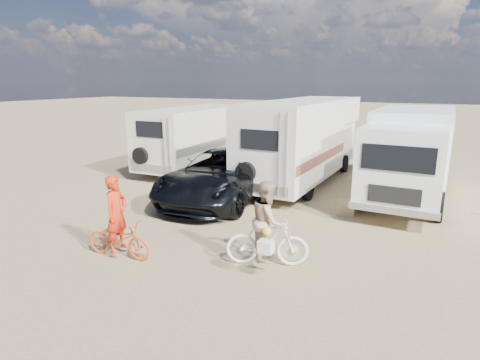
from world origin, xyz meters
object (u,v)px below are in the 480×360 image
at_px(box_truck, 409,155).
at_px(rv_main, 304,142).
at_px(rider_woman, 267,228).
at_px(bike_man, 118,239).
at_px(cooler, 266,190).
at_px(bike_woman, 267,242).
at_px(crate, 346,208).
at_px(rv_left, 195,138).
at_px(dark_suv, 223,175).
at_px(rider_man, 117,221).

bearing_deg(box_truck, rv_main, 171.20).
relative_size(box_truck, rider_woman, 4.06).
relative_size(bike_man, cooler, 3.05).
bearing_deg(bike_man, bike_woman, -76.56).
bearing_deg(crate, rv_left, 154.70).
bearing_deg(cooler, bike_man, -77.93).
bearing_deg(dark_suv, rider_man, -91.83).
distance_m(rv_main, rider_man, 8.84).
bearing_deg(rv_left, rider_woman, -50.54).
height_order(dark_suv, rider_man, rider_man).
relative_size(dark_suv, bike_man, 3.62).
height_order(box_truck, crate, box_truck).
relative_size(rv_left, cooler, 12.10).
bearing_deg(cooler, crate, 9.66).
relative_size(rv_main, rider_man, 4.64).
bearing_deg(bike_man, dark_suv, -4.94).
bearing_deg(box_truck, bike_man, -123.09).
bearing_deg(bike_woman, crate, -31.82).
bearing_deg(bike_man, box_truck, -40.34).
relative_size(box_truck, rider_man, 4.04).
relative_size(bike_woman, rider_woman, 1.05).
bearing_deg(rider_man, dark_suv, -4.94).
bearing_deg(rv_main, rider_man, -98.09).
height_order(rider_man, rider_woman, rider_man).
height_order(rider_man, cooler, rider_man).
relative_size(rv_main, bike_woman, 4.44).
distance_m(rv_left, cooler, 5.60).
bearing_deg(crate, rider_man, -127.60).
relative_size(bike_woman, rider_man, 1.04).
bearing_deg(rider_man, rider_woman, -76.56).
bearing_deg(rider_man, box_truck, -40.34).
bearing_deg(rv_main, rv_left, -179.22).
height_order(rv_left, bike_man, rv_left).
distance_m(bike_man, bike_woman, 3.37).
xyz_separation_m(rv_left, crate, (7.55, -3.57, -1.17)).
height_order(rv_main, rider_woman, rv_main).
bearing_deg(rider_woman, rv_left, 20.62).
distance_m(box_truck, bike_woman, 7.29).
height_order(rv_main, cooler, rv_main).
xyz_separation_m(bike_woman, cooler, (-2.01, 4.88, -0.33)).
height_order(rv_main, rv_left, rv_main).
relative_size(box_truck, dark_suv, 1.17).
distance_m(bike_man, rider_man, 0.43).
bearing_deg(dark_suv, rv_main, 62.19).
height_order(rv_main, crate, rv_main).
height_order(rv_main, bike_woman, rv_main).
relative_size(bike_man, bike_woman, 0.91).
bearing_deg(crate, bike_woman, -101.70).
xyz_separation_m(rv_main, rv_left, (-5.17, 0.19, -0.23)).
relative_size(rider_man, crate, 3.43).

